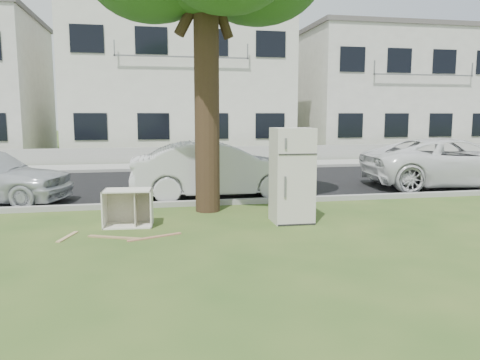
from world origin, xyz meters
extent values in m
plane|color=#2F4F1C|center=(0.00, 0.00, 0.00)|extent=(120.00, 120.00, 0.00)
cube|color=black|center=(0.00, 6.00, 0.01)|extent=(120.00, 7.00, 0.01)
cube|color=gray|center=(0.00, 2.45, 0.00)|extent=(120.00, 0.18, 0.12)
cube|color=gray|center=(0.00, 9.55, 0.00)|extent=(120.00, 0.18, 0.12)
cube|color=gray|center=(0.00, 11.00, 0.01)|extent=(120.00, 2.80, 0.01)
cube|color=gray|center=(0.00, 12.60, 0.35)|extent=(120.00, 0.15, 0.70)
cylinder|color=black|center=(-0.40, 1.80, 2.60)|extent=(0.54, 0.54, 5.20)
cube|color=silver|center=(0.00, 17.50, 3.60)|extent=(11.00, 8.00, 7.20)
cube|color=#595451|center=(0.00, 17.50, 7.32)|extent=(11.22, 8.16, 0.24)
cube|color=silver|center=(12.00, 17.50, 3.30)|extent=(10.00, 8.00, 6.60)
cube|color=#595451|center=(12.00, 17.50, 6.72)|extent=(10.20, 8.16, 0.24)
cube|color=beige|center=(1.10, 0.42, 0.93)|extent=(0.78, 0.73, 1.86)
cube|color=white|center=(-2.08, 0.67, 0.36)|extent=(0.95, 0.63, 0.71)
cube|color=#A46D4F|center=(-1.60, -0.29, 0.01)|extent=(0.95, 0.45, 0.02)
cube|color=#96784E|center=(-2.29, -0.20, 0.01)|extent=(0.93, 0.48, 0.02)
cube|color=tan|center=(-3.09, 0.02, 0.01)|extent=(0.28, 0.70, 0.02)
imported|color=silver|center=(0.07, 3.41, 0.72)|extent=(4.41, 1.57, 1.45)
imported|color=white|center=(7.14, 3.84, 0.72)|extent=(5.43, 2.96, 1.44)
camera|label=1|loc=(-1.69, -8.34, 2.11)|focal=35.00mm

